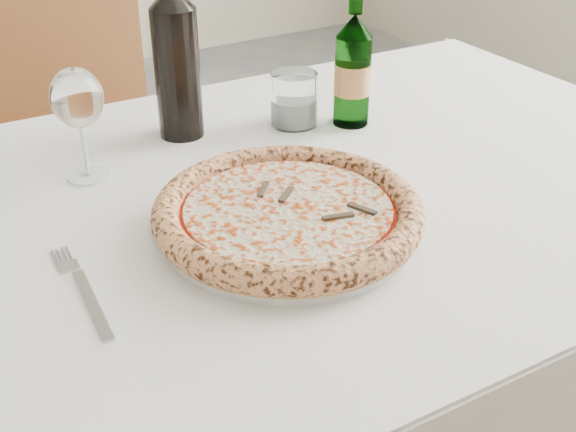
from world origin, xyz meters
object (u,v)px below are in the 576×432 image
Objects in this scene: plate at (288,224)px; wine_bottle at (176,60)px; dining_table at (251,250)px; chair_far at (81,140)px; tumbler at (294,102)px; wine_glass at (77,101)px; pizza at (288,212)px; beer_bottle at (353,70)px.

plate is 0.36m from wine_bottle.
plate is 1.09× the size of wine_bottle.
dining_table is 0.32m from wine_bottle.
chair_far is 3.19× the size of wine_bottle.
chair_far is 10.63× the size of tumbler.
plate is at bearing -89.40° from chair_far.
chair_far is 0.74m from wine_glass.
tumbler is at bearing -17.96° from wine_bottle.
dining_table is 0.32m from wine_glass.
wine_bottle reaches higher than wine_glass.
plate is at bearing -19.36° from pizza.
plate reaches higher than dining_table.
pizza is 0.37m from beer_bottle.
wine_bottle reaches higher than dining_table.
chair_far reaches higher than pizza.
pizza reaches higher than dining_table.
dining_table is 17.33× the size of tumbler.
plate is 1.39× the size of beer_bottle.
pizza is (-0.00, -0.10, 0.11)m from dining_table.
wine_glass reaches higher than pizza.
plate is 0.02m from pizza.
chair_far is at bearing 112.73° from beer_bottle.
wine_bottle is at bearing -87.97° from chair_far.
chair_far is (-0.01, 0.81, -0.14)m from dining_table.
chair_far is at bearing 92.03° from wine_bottle.
tumbler is at bearing 149.83° from beer_bottle.
beer_bottle reaches higher than dining_table.
wine_bottle reaches higher than pizza.
plate is (0.00, -0.10, 0.09)m from dining_table.
dining_table is at bearing -89.33° from chair_far.
tumbler reaches higher than plate.
wine_glass is at bearing -159.15° from wine_bottle.
tumbler is (0.19, 0.29, 0.01)m from pizza.
pizza is (-0.00, 0.00, 0.02)m from plate.
wine_bottle reaches higher than chair_far.
tumbler is at bearing 56.61° from plate.
chair_far is 2.91× the size of plate.
pizza is at bearing -89.40° from chair_far.
chair_far is at bearing 90.60° from plate.
wine_bottle is at bearing 88.24° from pizza.
chair_far reaches higher than wine_glass.
wine_bottle is (0.18, 0.07, 0.01)m from wine_glass.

